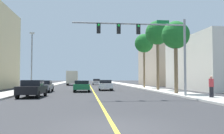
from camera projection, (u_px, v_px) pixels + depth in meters
The scene contains 17 objects.
ground at pixel (90, 86), 49.55m from camera, with size 192.00×192.00×0.00m, color #2D2D30.
sidewalk_left at pixel (48, 86), 48.58m from camera, with size 2.90×168.00×0.15m, color #B2ADA3.
sidewalk_right at pixel (131, 85), 50.52m from camera, with size 2.90×168.00×0.15m, color beige.
lane_marking_center at pixel (90, 86), 49.55m from camera, with size 0.16×144.00×0.01m, color yellow.
building_right_far at pixel (178, 63), 54.83m from camera, with size 15.40×15.82×10.40m, color tan.
traffic_signal_mast at pixel (149, 38), 20.19m from camera, with size 9.82×0.36×6.67m.
street_lamp at pixel (32, 58), 29.67m from camera, with size 0.56×0.28×7.30m.
palm_near at pixel (176, 36), 23.73m from camera, with size 2.78×2.78×7.24m.
palm_mid at pixel (157, 34), 30.73m from camera, with size 3.14×3.14×8.99m.
palm_far at pixel (144, 44), 37.60m from camera, with size 2.97×2.97×8.54m.
car_green at pixel (82, 86), 28.63m from camera, with size 1.92×4.55×1.36m.
car_white at pixel (105, 85), 32.00m from camera, with size 2.01×4.63×1.39m.
car_gray at pixel (44, 86), 27.58m from camera, with size 1.82×3.85×1.38m.
car_black at pixel (32, 88), 20.42m from camera, with size 1.98×4.00×1.49m.
car_silver at pixel (96, 82), 56.83m from camera, with size 1.89×4.34×1.43m.
delivery_truck at pixel (72, 78), 54.11m from camera, with size 2.47×7.73×3.19m.
pedestrian at pixel (211, 87), 18.65m from camera, with size 0.38×0.38×1.69m.
Camera 1 is at (-0.97, -7.88, 1.68)m, focal length 37.77 mm.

